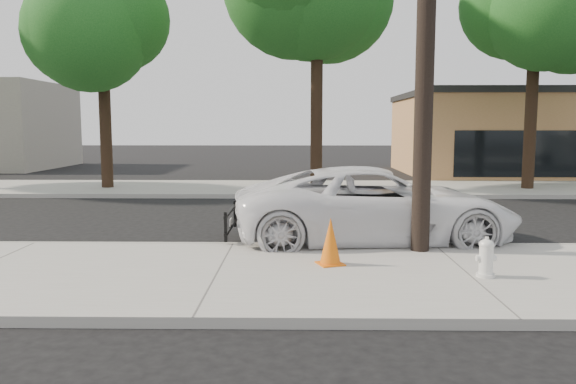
% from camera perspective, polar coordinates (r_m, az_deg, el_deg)
% --- Properties ---
extents(ground, '(120.00, 120.00, 0.00)m').
position_cam_1_polar(ground, '(13.42, -4.57, -3.96)').
color(ground, black).
rests_on(ground, ground).
extents(near_sidewalk, '(90.00, 4.40, 0.15)m').
position_cam_1_polar(near_sidewalk, '(9.23, -7.14, -8.44)').
color(near_sidewalk, gray).
rests_on(near_sidewalk, ground).
extents(far_sidewalk, '(90.00, 5.00, 0.15)m').
position_cam_1_polar(far_sidewalk, '(21.79, -2.45, 0.37)').
color(far_sidewalk, gray).
rests_on(far_sidewalk, ground).
extents(curb_near, '(90.00, 0.12, 0.16)m').
position_cam_1_polar(curb_near, '(11.35, -5.59, -5.55)').
color(curb_near, '#9E9B93').
rests_on(curb_near, ground).
extents(utility_pole, '(1.40, 0.34, 9.00)m').
position_cam_1_polar(utility_pole, '(10.91, 13.91, 18.25)').
color(utility_pole, black).
rests_on(utility_pole, near_sidewalk).
extents(tree_b, '(4.34, 4.20, 8.45)m').
position_cam_1_polar(tree_b, '(22.64, -18.05, 15.72)').
color(tree_b, black).
rests_on(tree_b, far_sidewalk).
extents(tree_c, '(4.96, 4.80, 9.55)m').
position_cam_1_polar(tree_c, '(21.25, 3.61, 18.73)').
color(tree_c, black).
rests_on(tree_c, far_sidewalk).
extents(tree_d, '(4.50, 4.35, 8.75)m').
position_cam_1_polar(tree_d, '(23.21, 24.46, 15.76)').
color(tree_d, black).
rests_on(tree_d, far_sidewalk).
extents(police_cruiser, '(6.08, 3.17, 1.63)m').
position_cam_1_polar(police_cruiser, '(11.96, 8.84, -1.36)').
color(police_cruiser, white).
rests_on(police_cruiser, ground).
extents(fire_hydrant, '(0.30, 0.29, 0.59)m').
position_cam_1_polar(fire_hydrant, '(9.28, 19.48, -6.40)').
color(fire_hydrant, silver).
rests_on(fire_hydrant, near_sidewalk).
extents(traffic_cone, '(0.53, 0.53, 0.80)m').
position_cam_1_polar(traffic_cone, '(9.53, 4.33, -5.07)').
color(traffic_cone, orange).
rests_on(traffic_cone, near_sidewalk).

